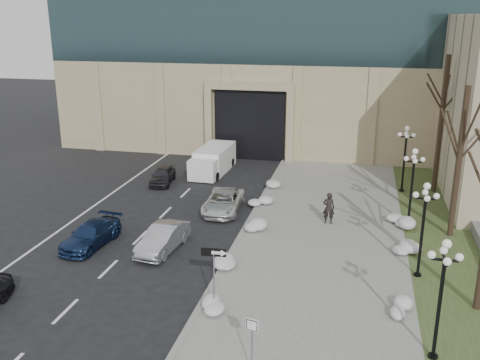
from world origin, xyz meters
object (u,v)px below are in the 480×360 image
(car_c, at_px, (91,235))
(car_d, at_px, (223,201))
(lamppost_b, at_px, (424,218))
(car_e, at_px, (162,175))
(keep_sign, at_px, (252,334))
(pedestrian, at_px, (329,208))
(one_way_sign, at_px, (218,260))
(lamppost_d, at_px, (405,150))
(box_truck, at_px, (213,161))
(lamppost_c, at_px, (413,177))
(car_b, at_px, (163,239))
(lamppost_a, at_px, (442,284))

(car_c, distance_m, car_d, 8.78)
(car_d, relative_size, lamppost_b, 0.98)
(car_e, distance_m, keep_sign, 22.81)
(pedestrian, height_order, one_way_sign, one_way_sign)
(lamppost_b, relative_size, lamppost_d, 1.00)
(pedestrian, distance_m, box_truck, 13.30)
(box_truck, bearing_deg, car_d, -67.84)
(lamppost_b, height_order, lamppost_c, same)
(car_b, xyz_separation_m, lamppost_b, (12.92, -0.18, 2.39))
(lamppost_a, bearing_deg, box_truck, 123.77)
(lamppost_c, bearing_deg, lamppost_b, -90.00)
(car_b, height_order, car_d, car_b)
(box_truck, distance_m, lamppost_d, 14.57)
(box_truck, bearing_deg, car_c, -97.87)
(pedestrian, xyz_separation_m, box_truck, (-9.67, 9.14, -0.14))
(pedestrian, relative_size, box_truck, 0.31)
(pedestrian, xyz_separation_m, one_way_sign, (-3.83, -10.83, 1.33))
(car_d, relative_size, lamppost_c, 0.98)
(car_b, bearing_deg, keep_sign, -47.29)
(car_d, xyz_separation_m, car_e, (-5.85, 4.64, -0.03))
(car_c, bearing_deg, lamppost_c, 27.28)
(car_d, distance_m, pedestrian, 6.75)
(lamppost_c, bearing_deg, car_b, -153.94)
(one_way_sign, bearing_deg, lamppost_b, 26.56)
(car_d, bearing_deg, keep_sign, -74.90)
(pedestrian, relative_size, lamppost_a, 0.40)
(pedestrian, height_order, keep_sign, keep_sign)
(car_c, bearing_deg, box_truck, 85.95)
(car_b, distance_m, car_e, 11.87)
(car_e, xyz_separation_m, pedestrian, (12.53, -5.53, 0.46))
(one_way_sign, relative_size, keep_sign, 1.34)
(car_e, xyz_separation_m, lamppost_a, (17.15, -17.77, 2.45))
(car_c, relative_size, car_d, 0.92)
(pedestrian, xyz_separation_m, lamppost_a, (4.63, -12.24, 1.99))
(car_c, height_order, car_d, car_d)
(box_truck, height_order, lamppost_a, lamppost_a)
(lamppost_d, bearing_deg, keep_sign, -106.10)
(car_b, height_order, car_e, car_b)
(car_d, relative_size, pedestrian, 2.44)
(car_c, distance_m, pedestrian, 13.65)
(car_d, distance_m, lamppost_a, 17.49)
(box_truck, relative_size, one_way_sign, 2.12)
(box_truck, xyz_separation_m, one_way_sign, (5.83, -19.97, 1.47))
(car_c, distance_m, car_e, 11.36)
(car_b, height_order, lamppost_b, lamppost_b)
(lamppost_c, distance_m, lamppost_d, 6.50)
(one_way_sign, distance_m, lamppost_d, 19.99)
(car_c, height_order, car_e, car_c)
(lamppost_d, bearing_deg, car_d, -150.58)
(car_c, distance_m, keep_sign, 13.79)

